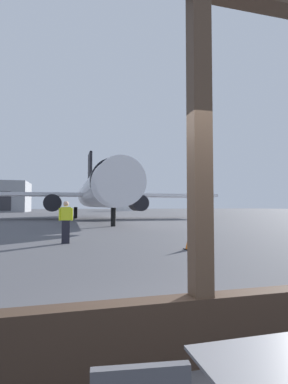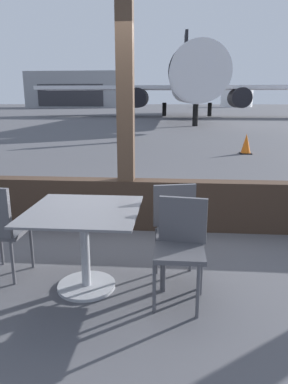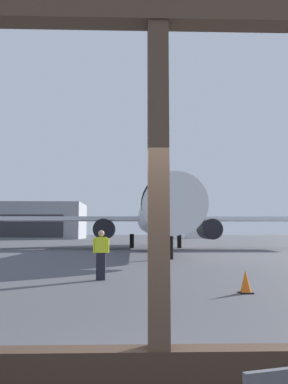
{
  "view_description": "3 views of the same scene",
  "coord_description": "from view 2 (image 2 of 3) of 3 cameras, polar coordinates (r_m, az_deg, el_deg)",
  "views": [
    {
      "loc": [
        -1.3,
        -2.71,
        1.55
      ],
      "look_at": [
        4.44,
        19.17,
        2.63
      ],
      "focal_mm": 27.16,
      "sensor_mm": 36.0,
      "label": 1
    },
    {
      "loc": [
        0.58,
        -4.37,
        1.64
      ],
      "look_at": [
        0.32,
        -1.2,
        0.81
      ],
      "focal_mm": 32.77,
      "sensor_mm": 36.0,
      "label": 2
    },
    {
      "loc": [
        -0.24,
        -3.52,
        1.72
      ],
      "look_at": [
        0.31,
        15.72,
        3.74
      ],
      "focal_mm": 34.68,
      "sensor_mm": 36.0,
      "label": 3
    }
  ],
  "objects": [
    {
      "name": "traffic_cone",
      "position": [
        11.56,
        16.28,
        7.47
      ],
      "size": [
        0.36,
        0.36,
        0.63
      ],
      "color": "orange",
      "rests_on": "ground"
    },
    {
      "name": "window_frame",
      "position": [
        4.41,
        -3.0,
        11.68
      ],
      "size": [
        8.89,
        0.24,
        4.02
      ],
      "color": "#38281E",
      "rests_on": "ground"
    },
    {
      "name": "ground_plane",
      "position": [
        44.4,
        4.02,
        12.54
      ],
      "size": [
        220.0,
        220.0,
        0.0
      ],
      "primitive_type": "plane",
      "color": "#4C4C51"
    },
    {
      "name": "airplane",
      "position": [
        35.29,
        7.33,
        17.05
      ],
      "size": [
        30.81,
        30.43,
        9.95
      ],
      "color": "silver",
      "rests_on": "ground"
    },
    {
      "name": "cafe_chair_aisle_left",
      "position": [
        3.25,
        5.36,
        -5.16
      ],
      "size": [
        0.46,
        0.46,
        0.88
      ],
      "color": "#4C4C51",
      "rests_on": "ground"
    },
    {
      "name": "cafe_chair_window_left",
      "position": [
        2.91,
        6.02,
        -7.91
      ],
      "size": [
        0.43,
        0.43,
        0.87
      ],
      "color": "#4C4C51",
      "rests_on": "ground"
    },
    {
      "name": "fuel_storage_tank",
      "position": [
        93.46,
        14.83,
        14.48
      ],
      "size": [
        7.82,
        7.82,
        4.11
      ],
      "primitive_type": "cylinder",
      "color": "white",
      "rests_on": "ground"
    },
    {
      "name": "distant_hangar",
      "position": [
        85.94,
        -10.7,
        15.93
      ],
      "size": [
        20.47,
        12.98,
        7.73
      ],
      "color": "gray",
      "rests_on": "ground"
    },
    {
      "name": "dining_table",
      "position": [
        3.12,
        -9.66,
        -7.28
      ],
      "size": [
        0.94,
        0.94,
        0.74
      ],
      "color": "slate",
      "rests_on": "ground"
    },
    {
      "name": "ground_crew_worker",
      "position": [
        14.28,
        -3.3,
        11.72
      ],
      "size": [
        0.57,
        0.22,
        1.74
      ],
      "color": "black",
      "rests_on": "ground"
    }
  ]
}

